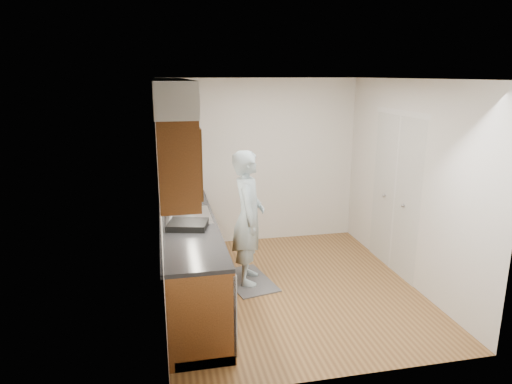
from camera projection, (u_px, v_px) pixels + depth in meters
floor at (290, 287)px, 5.62m from camera, size 3.50×3.50×0.00m
ceiling at (294, 79)px, 4.99m from camera, size 3.50×3.50×0.00m
wall_left at (161, 196)px, 5.01m from camera, size 0.02×3.50×2.50m
wall_right at (409, 183)px, 5.61m from camera, size 0.02×3.50×2.50m
wall_back at (260, 162)px, 6.97m from camera, size 3.00×0.02×2.50m
counter at (191, 258)px, 5.26m from camera, size 0.64×2.80×1.30m
upper_cabinets at (173, 132)px, 4.91m from camera, size 0.47×2.80×1.21m
closet_door at (395, 195)px, 5.94m from camera, size 0.02×1.22×2.05m
floor_mat at (249, 281)px, 5.79m from camera, size 0.68×0.95×0.02m
person at (248, 209)px, 5.55m from camera, size 0.57×0.74×1.89m
soap_bottle_a at (189, 195)px, 5.77m from camera, size 0.12×0.12×0.26m
soap_bottle_b at (193, 195)px, 5.86m from camera, size 0.10×0.10×0.21m
soap_bottle_c at (177, 192)px, 6.06m from camera, size 0.21×0.21×0.19m
soda_can at (198, 201)px, 5.74m from camera, size 0.08×0.08×0.12m
dish_rack at (188, 225)px, 4.92m from camera, size 0.48×0.44×0.07m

